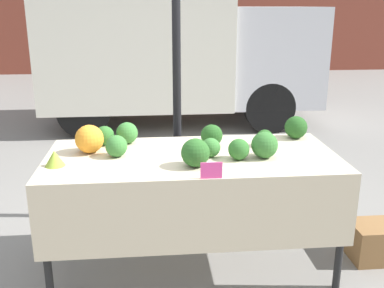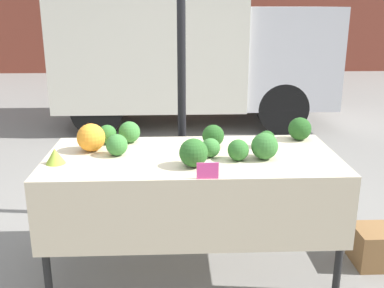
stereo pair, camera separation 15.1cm
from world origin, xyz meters
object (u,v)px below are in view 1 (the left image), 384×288
produce_crate (378,241)px  price_sign (211,170)px  parked_truck (170,44)px  orange_cauliflower (89,139)px

produce_crate → price_sign: bearing=-163.7°
parked_truck → price_sign: (0.02, -4.69, -0.36)m
parked_truck → orange_cauliflower: (-0.76, -4.12, -0.31)m
parked_truck → orange_cauliflower: parked_truck is taller
price_sign → produce_crate: (1.33, 0.39, -0.76)m
parked_truck → orange_cauliflower: size_ratio=21.17×
orange_cauliflower → produce_crate: bearing=-4.9°
orange_cauliflower → produce_crate: 2.27m
parked_truck → price_sign: bearing=-89.8°
orange_cauliflower → produce_crate: size_ratio=0.48×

